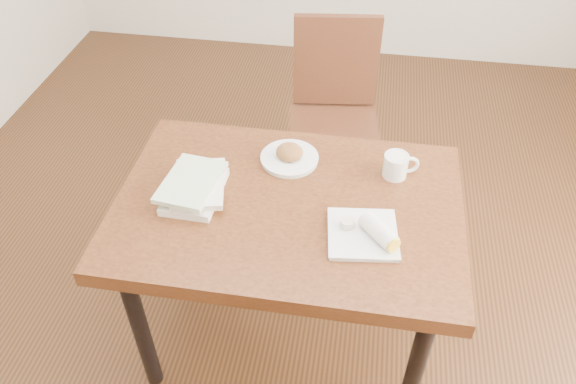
# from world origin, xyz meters

# --- Properties ---
(ground) EXTENTS (4.00, 5.00, 0.01)m
(ground) POSITION_xyz_m (0.00, 0.00, -0.01)
(ground) COLOR #472814
(ground) RESTS_ON ground
(table) EXTENTS (1.17, 0.81, 0.75)m
(table) POSITION_xyz_m (0.00, 0.00, 0.66)
(table) COLOR brown
(table) RESTS_ON ground
(chair_far) EXTENTS (0.47, 0.47, 0.95)m
(chair_far) POSITION_xyz_m (0.08, 0.91, 0.55)
(chair_far) COLOR #4B2315
(chair_far) RESTS_ON ground
(plate_scone) EXTENTS (0.21, 0.21, 0.07)m
(plate_scone) POSITION_xyz_m (-0.03, 0.22, 0.77)
(plate_scone) COLOR white
(plate_scone) RESTS_ON table
(coffee_mug) EXTENTS (0.13, 0.09, 0.09)m
(coffee_mug) POSITION_xyz_m (0.35, 0.20, 0.80)
(coffee_mug) COLOR white
(coffee_mug) RESTS_ON table
(plate_burrito) EXTENTS (0.24, 0.24, 0.07)m
(plate_burrito) POSITION_xyz_m (0.27, -0.12, 0.77)
(plate_burrito) COLOR white
(plate_burrito) RESTS_ON table
(book_stack) EXTENTS (0.23, 0.29, 0.07)m
(book_stack) POSITION_xyz_m (-0.32, -0.00, 0.78)
(book_stack) COLOR white
(book_stack) RESTS_ON table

